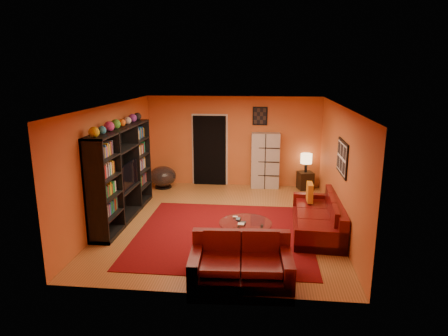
# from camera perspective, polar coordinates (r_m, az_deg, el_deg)

# --- Properties ---
(floor) EXTENTS (6.00, 6.00, 0.00)m
(floor) POSITION_cam_1_polar(r_m,az_deg,el_deg) (9.09, -0.22, -7.64)
(floor) COLOR #935F2D
(floor) RESTS_ON ground
(ceiling) EXTENTS (6.00, 6.00, 0.00)m
(ceiling) POSITION_cam_1_polar(r_m,az_deg,el_deg) (8.48, -0.23, 8.92)
(ceiling) COLOR white
(ceiling) RESTS_ON wall_back
(wall_back) EXTENTS (6.00, 0.00, 6.00)m
(wall_back) POSITION_cam_1_polar(r_m,az_deg,el_deg) (11.62, 1.38, 3.82)
(wall_back) COLOR #C9602C
(wall_back) RESTS_ON floor
(wall_front) EXTENTS (6.00, 0.00, 6.00)m
(wall_front) POSITION_cam_1_polar(r_m,az_deg,el_deg) (5.85, -3.42, -6.57)
(wall_front) COLOR #C9602C
(wall_front) RESTS_ON floor
(wall_left) EXTENTS (0.00, 6.00, 6.00)m
(wall_left) POSITION_cam_1_polar(r_m,az_deg,el_deg) (9.29, -15.73, 0.71)
(wall_left) COLOR #C9602C
(wall_left) RESTS_ON floor
(wall_right) EXTENTS (0.00, 6.00, 6.00)m
(wall_right) POSITION_cam_1_polar(r_m,az_deg,el_deg) (8.79, 16.20, -0.07)
(wall_right) COLOR #C9602C
(wall_right) RESTS_ON floor
(rug) EXTENTS (3.60, 3.60, 0.01)m
(rug) POSITION_cam_1_polar(r_m,az_deg,el_deg) (8.43, -0.05, -9.38)
(rug) COLOR #52090C
(rug) RESTS_ON floor
(doorway) EXTENTS (0.95, 0.10, 2.04)m
(doorway) POSITION_cam_1_polar(r_m,az_deg,el_deg) (11.71, -2.06, 2.50)
(doorway) COLOR black
(doorway) RESTS_ON floor
(wall_art_right) EXTENTS (0.03, 1.00, 0.70)m
(wall_art_right) POSITION_cam_1_polar(r_m,az_deg,el_deg) (8.43, 16.55, 1.42)
(wall_art_right) COLOR black
(wall_art_right) RESTS_ON wall_right
(wall_art_back) EXTENTS (0.42, 0.03, 0.52)m
(wall_art_back) POSITION_cam_1_polar(r_m,az_deg,el_deg) (11.45, 5.17, 7.41)
(wall_art_back) COLOR black
(wall_art_back) RESTS_ON wall_back
(entertainment_unit) EXTENTS (0.45, 3.00, 2.10)m
(entertainment_unit) POSITION_cam_1_polar(r_m,az_deg,el_deg) (9.27, -14.34, -0.82)
(entertainment_unit) COLOR black
(entertainment_unit) RESTS_ON floor
(tv) EXTENTS (1.01, 0.13, 0.58)m
(tv) POSITION_cam_1_polar(r_m,az_deg,el_deg) (9.28, -14.01, -1.04)
(tv) COLOR black
(tv) RESTS_ON entertainment_unit
(sofa) EXTENTS (1.10, 2.44, 0.85)m
(sofa) POSITION_cam_1_polar(r_m,az_deg,el_deg) (8.77, 13.74, -6.92)
(sofa) COLOR #4E0A0B
(sofa) RESTS_ON rug
(loveseat) EXTENTS (1.71, 1.08, 0.85)m
(loveseat) POSITION_cam_1_polar(r_m,az_deg,el_deg) (6.73, 2.43, -13.12)
(loveseat) COLOR #4E0A0B
(loveseat) RESTS_ON rug
(throw_pillow) EXTENTS (0.12, 0.42, 0.42)m
(throw_pillow) POSITION_cam_1_polar(r_m,az_deg,el_deg) (9.28, 12.15, -3.39)
(throw_pillow) COLOR orange
(throw_pillow) RESTS_ON sofa
(coffee_table) EXTENTS (1.00, 1.00, 0.50)m
(coffee_table) POSITION_cam_1_polar(r_m,az_deg,el_deg) (7.68, 3.08, -8.14)
(coffee_table) COLOR silver
(coffee_table) RESTS_ON floor
(storage_cabinet) EXTENTS (0.81, 0.39, 1.59)m
(storage_cabinet) POSITION_cam_1_polar(r_m,az_deg,el_deg) (11.49, 5.90, 1.07)
(storage_cabinet) COLOR #B7B2A8
(storage_cabinet) RESTS_ON floor
(bowl_chair) EXTENTS (0.77, 0.77, 0.62)m
(bowl_chair) POSITION_cam_1_polar(r_m,az_deg,el_deg) (11.63, -8.74, -1.21)
(bowl_chair) COLOR black
(bowl_chair) RESTS_ON floor
(side_table) EXTENTS (0.49, 0.49, 0.50)m
(side_table) POSITION_cam_1_polar(r_m,az_deg,el_deg) (11.63, 11.52, -1.76)
(side_table) COLOR black
(side_table) RESTS_ON floor
(table_lamp) EXTENTS (0.32, 0.32, 0.53)m
(table_lamp) POSITION_cam_1_polar(r_m,az_deg,el_deg) (11.48, 11.67, 1.27)
(table_lamp) COLOR black
(table_lamp) RESTS_ON side_table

